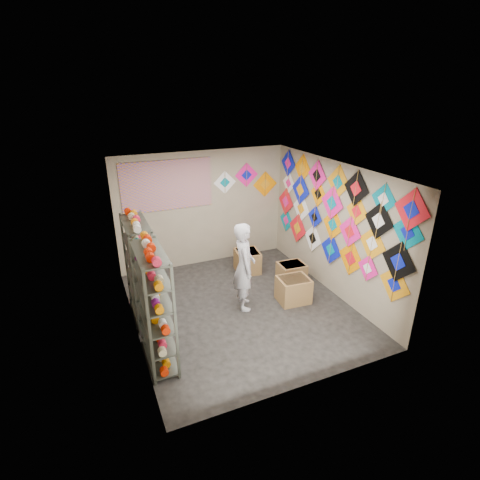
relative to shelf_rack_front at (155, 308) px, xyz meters
name	(u,v)px	position (x,y,z in m)	size (l,w,h in m)	color
ground	(241,307)	(1.78, 0.85, -0.95)	(4.50, 4.50, 0.00)	black
room_walls	(241,229)	(1.78, 0.85, 0.69)	(4.50, 4.50, 4.50)	tan
shelf_rack_front	(155,308)	(0.00, 0.00, 0.00)	(0.40, 1.10, 1.90)	#4C5147
shelf_rack_back	(140,271)	(0.00, 1.30, 0.00)	(0.40, 1.10, 1.90)	#4C5147
string_spools	(147,283)	(0.00, 0.65, 0.10)	(0.12, 2.36, 0.12)	#FF234B
kite_wall_display	(334,215)	(3.76, 0.82, 0.70)	(0.06, 4.37, 2.08)	orange
back_wall_kites	(248,181)	(2.92, 3.09, 0.97)	(1.64, 0.02, 0.89)	white
poster	(167,185)	(0.98, 3.08, 1.05)	(2.00, 0.01, 1.10)	#7C53B4
shopkeeper	(244,266)	(1.85, 0.88, -0.08)	(0.57, 0.72, 1.74)	silver
carton_a	(293,290)	(2.83, 0.67, -0.70)	(0.61, 0.51, 0.51)	#9D7A44
carton_b	(291,273)	(3.18, 1.33, -0.72)	(0.56, 0.46, 0.46)	#9D7A44
carton_c	(247,261)	(2.52, 2.22, -0.70)	(0.52, 0.58, 0.50)	#9D7A44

